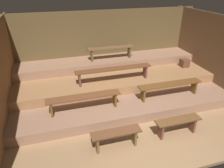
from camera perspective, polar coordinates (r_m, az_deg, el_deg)
ground at (r=6.10m, az=3.18°, el=-5.62°), size 6.80×5.13×0.08m
wall_back at (r=7.53m, az=-2.20°, el=10.86°), size 6.80×0.06×2.30m
wall_right at (r=7.12m, az=27.31°, el=6.86°), size 0.06×5.13×2.30m
platform_lower at (r=6.49m, az=1.52°, el=-1.70°), size 6.00×3.17×0.26m
platform_middle at (r=6.80m, az=0.23°, el=2.22°), size 6.00×2.14×0.26m
platform_upper at (r=7.22m, az=-1.11°, el=5.98°), size 6.00×0.97×0.26m
bench_floor_left at (r=4.50m, az=1.11°, el=-13.90°), size 1.06×0.26×0.41m
bench_floor_right at (r=5.04m, az=17.41°, el=-10.19°), size 1.06×0.26×0.41m
bench_lower_left at (r=5.20m, az=-7.65°, el=-4.04°), size 1.82×0.26×0.41m
bench_lower_right at (r=5.95m, az=15.49°, el=-0.57°), size 1.82×0.26×0.41m
bench_middle_center at (r=6.02m, az=0.45°, el=3.67°), size 2.23×0.26×0.41m
bench_upper_center at (r=7.02m, az=-0.30°, el=9.27°), size 1.54×0.26×0.41m
wooden_crate_middle at (r=7.56m, az=19.14°, el=5.44°), size 0.26×0.26×0.26m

